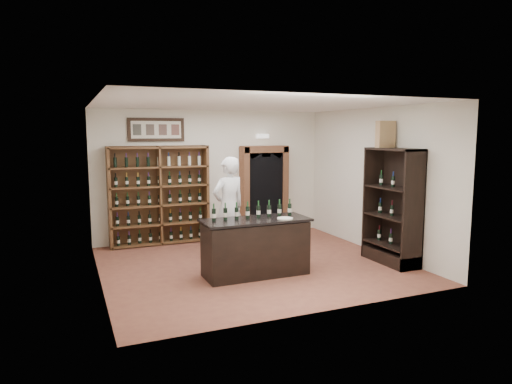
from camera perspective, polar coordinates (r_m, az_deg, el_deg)
floor at (r=8.77m, az=-0.37°, el=-9.04°), size 5.50×5.50×0.00m
ceiling at (r=8.43m, az=-0.39°, el=10.92°), size 5.50×5.50×0.00m
wall_back at (r=10.81m, az=-5.45°, el=2.16°), size 5.50×0.04×3.00m
wall_left at (r=7.85m, az=-19.27°, el=-0.22°), size 0.04×5.00×3.00m
wall_right at (r=9.85m, az=14.59°, el=1.44°), size 0.04×5.00×3.00m
wine_shelf at (r=10.38m, az=-12.01°, el=-0.41°), size 2.20×0.38×2.20m
framed_picture at (r=10.42m, az=-12.37°, el=7.61°), size 1.25×0.04×0.52m
arched_doorway at (r=11.13m, az=0.99°, el=0.47°), size 1.17×0.35×2.17m
emergency_light at (r=11.13m, az=0.82°, el=6.99°), size 0.30×0.10×0.10m
tasting_counter at (r=8.03m, az=-0.06°, el=-6.94°), size 1.88×0.78×1.00m
counter_bottle_0 at (r=7.76m, az=-5.29°, el=-2.85°), size 0.07×0.07×0.30m
counter_bottle_1 at (r=7.83m, az=-3.86°, el=-2.75°), size 0.07×0.07×0.30m
counter_bottle_2 at (r=7.89m, az=-2.44°, el=-2.65°), size 0.07×0.07×0.30m
counter_bottle_3 at (r=7.97m, az=-1.05°, el=-2.55°), size 0.07×0.07×0.30m
counter_bottle_4 at (r=8.04m, az=0.31°, el=-2.45°), size 0.07×0.07×0.30m
counter_bottle_5 at (r=8.13m, az=1.64°, el=-2.35°), size 0.07×0.07×0.30m
counter_bottle_6 at (r=8.21m, az=2.95°, el=-2.25°), size 0.07×0.07×0.30m
counter_bottle_7 at (r=8.30m, az=4.23°, el=-2.16°), size 0.07×0.07×0.30m
side_cabinet at (r=9.12m, az=16.74°, el=-3.85°), size 0.48×1.20×2.20m
shopkeeper at (r=9.17m, az=-3.43°, el=-1.87°), size 0.84×0.66×2.01m
plate at (r=7.92m, az=3.65°, el=-3.33°), size 0.27×0.27×0.02m
wine_crate at (r=9.18m, az=15.87°, el=6.96°), size 0.37×0.17×0.51m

